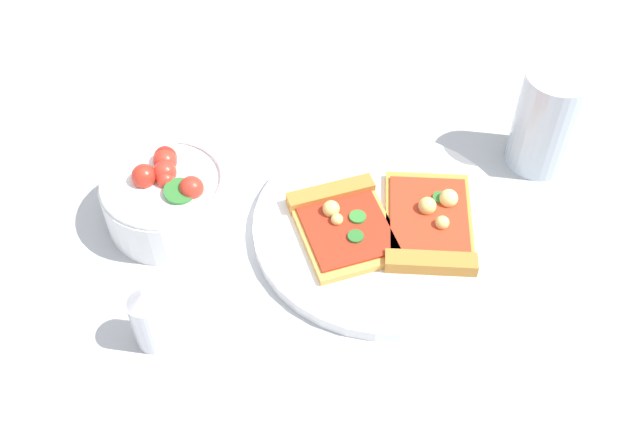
# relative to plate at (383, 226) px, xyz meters

# --- Properties ---
(ground_plane) EXTENTS (2.40, 2.40, 0.00)m
(ground_plane) POSITION_rel_plate_xyz_m (0.00, -0.01, -0.01)
(ground_plane) COLOR #B2B7BC
(ground_plane) RESTS_ON ground
(plate) EXTENTS (0.28, 0.28, 0.01)m
(plate) POSITION_rel_plate_xyz_m (0.00, 0.00, 0.00)
(plate) COLOR white
(plate) RESTS_ON ground_plane
(pizza_slice_near) EXTENTS (0.13, 0.15, 0.02)m
(pizza_slice_near) POSITION_rel_plate_xyz_m (-0.04, -0.01, 0.01)
(pizza_slice_near) COLOR gold
(pizza_slice_near) RESTS_ON plate
(pizza_slice_far) EXTENTS (0.10, 0.14, 0.03)m
(pizza_slice_far) POSITION_rel_plate_xyz_m (0.05, -0.01, 0.01)
(pizza_slice_far) COLOR gold
(pizza_slice_far) RESTS_ON plate
(salad_bowl) EXTENTS (0.13, 0.13, 0.07)m
(salad_bowl) POSITION_rel_plate_xyz_m (-0.23, -0.01, 0.03)
(salad_bowl) COLOR white
(salad_bowl) RESTS_ON ground_plane
(soda_glass) EXTENTS (0.07, 0.07, 0.12)m
(soda_glass) POSITION_rel_plate_xyz_m (0.17, 0.13, 0.05)
(soda_glass) COLOR silver
(soda_glass) RESTS_ON ground_plane
(pepper_shaker) EXTENTS (0.03, 0.03, 0.07)m
(pepper_shaker) POSITION_rel_plate_xyz_m (-0.21, -0.16, 0.03)
(pepper_shaker) COLOR silver
(pepper_shaker) RESTS_ON ground_plane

